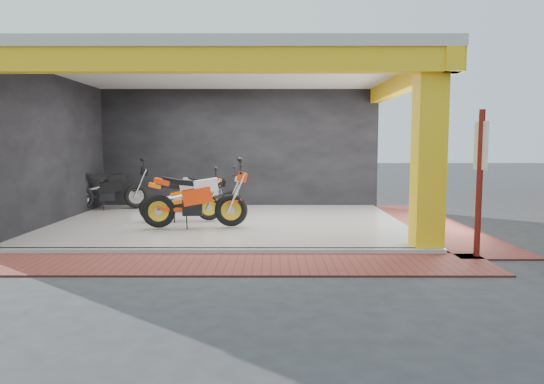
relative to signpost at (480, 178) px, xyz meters
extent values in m
plane|color=#2D2D30|center=(-4.43, 1.29, -1.35)|extent=(80.00, 80.00, 0.00)
cube|color=silver|center=(-4.43, 3.29, -1.30)|extent=(8.00, 6.00, 0.10)
cube|color=beige|center=(-4.43, 3.29, 2.25)|extent=(8.40, 6.40, 0.20)
cube|color=black|center=(-4.43, 6.39, 0.40)|extent=(8.20, 0.20, 3.50)
cube|color=black|center=(-8.53, 3.29, 0.40)|extent=(0.20, 6.20, 3.50)
cube|color=yellow|center=(-0.68, 0.54, 0.40)|extent=(0.50, 0.50, 3.50)
cube|color=yellow|center=(-4.43, 0.29, 1.95)|extent=(8.40, 0.30, 0.40)
cube|color=yellow|center=(-0.43, 3.29, 1.95)|extent=(0.30, 6.40, 0.40)
cube|color=silver|center=(-4.43, 0.27, -1.30)|extent=(8.00, 0.20, 0.10)
cube|color=maroon|center=(-4.43, -0.51, -1.34)|extent=(9.00, 1.40, 0.03)
cube|color=maroon|center=(0.37, 3.29, -1.34)|extent=(1.40, 7.00, 0.03)
cylinder|color=maroon|center=(0.00, 0.00, -0.12)|extent=(0.10, 0.10, 2.47)
cube|color=white|center=(0.00, 0.00, 0.52)|extent=(0.10, 0.34, 0.79)
camera|label=1|loc=(-3.42, -7.99, 0.55)|focal=32.00mm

